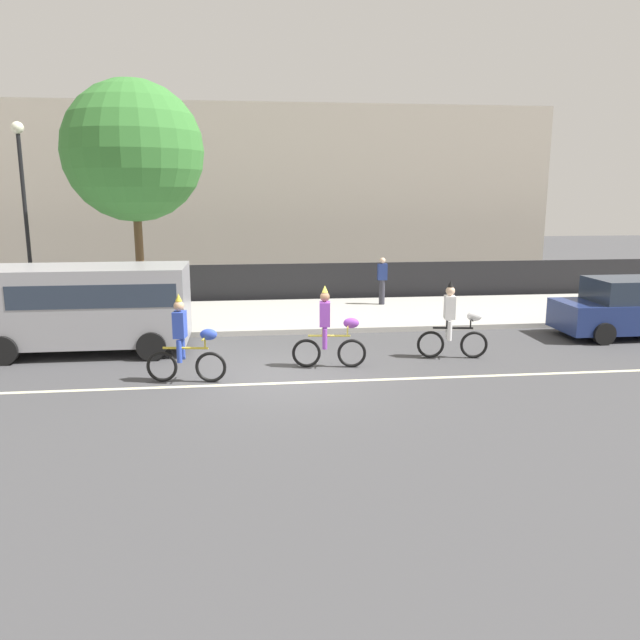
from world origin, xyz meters
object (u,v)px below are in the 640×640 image
parade_cyclist_cobalt (186,344)px  parade_cyclist_zebra (454,324)px  parked_van_grey (89,302)px  parked_car_navy (630,309)px  street_lamp_post (23,192)px  pedestrian_onlooker (382,280)px  parade_cyclist_purple (330,332)px

parade_cyclist_cobalt → parade_cyclist_zebra: same height
parked_van_grey → parked_car_navy: bearing=0.1°
parade_cyclist_cobalt → parked_car_navy: parade_cyclist_cobalt is taller
parked_car_navy → street_lamp_post: street_lamp_post is taller
pedestrian_onlooker → parked_car_navy: bearing=-39.4°
parked_van_grey → pedestrian_onlooker: 9.91m
parade_cyclist_purple → parked_car_navy: 9.01m
parade_cyclist_purple → parade_cyclist_zebra: (3.09, 0.46, 0.00)m
street_lamp_post → parade_cyclist_cobalt: bearing=-52.8°
parade_cyclist_purple → parade_cyclist_zebra: 3.13m
parked_car_navy → street_lamp_post: bearing=166.7°
parked_van_grey → pedestrian_onlooker: size_ratio=3.09×
parade_cyclist_cobalt → parked_van_grey: size_ratio=0.38×
parked_car_navy → pedestrian_onlooker: bearing=140.6°
parked_car_navy → parade_cyclist_zebra: bearing=-163.5°
parade_cyclist_zebra → parade_cyclist_purple: bearing=-171.6°
parade_cyclist_purple → parade_cyclist_cobalt: bearing=-166.4°
parade_cyclist_cobalt → parade_cyclist_purple: same height
parade_cyclist_purple → pedestrian_onlooker: 7.58m
parked_car_navy → pedestrian_onlooker: 7.75m
street_lamp_post → pedestrian_onlooker: bearing=4.3°
parade_cyclist_cobalt → parade_cyclist_zebra: size_ratio=1.00×
parade_cyclist_cobalt → pedestrian_onlooker: (5.94, 7.82, 0.17)m
parade_cyclist_zebra → parked_car_navy: bearing=16.5°
parade_cyclist_purple → parked_van_grey: (-5.81, 2.10, 0.44)m
parade_cyclist_zebra → parked_van_grey: parked_van_grey is taller
parade_cyclist_cobalt → parade_cyclist_purple: size_ratio=1.00×
parade_cyclist_zebra → street_lamp_post: size_ratio=0.33×
parade_cyclist_cobalt → pedestrian_onlooker: 9.82m
parade_cyclist_cobalt → parade_cyclist_zebra: bearing=11.1°
parade_cyclist_cobalt → parked_car_navy: 12.27m
parade_cyclist_zebra → pedestrian_onlooker: (-0.33, 6.59, 0.17)m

